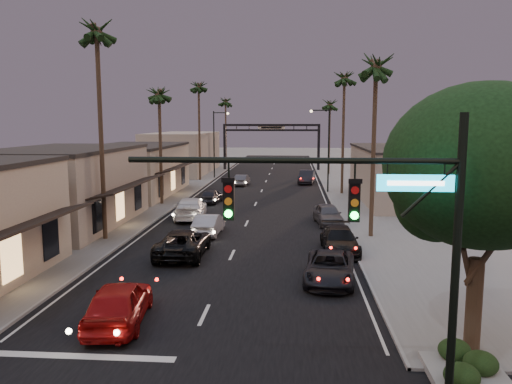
% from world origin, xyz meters
% --- Properties ---
extents(ground, '(200.00, 200.00, 0.00)m').
position_xyz_m(ground, '(0.00, 40.00, 0.00)').
color(ground, slate).
rests_on(ground, ground).
extents(road, '(14.00, 120.00, 0.02)m').
position_xyz_m(road, '(0.00, 45.00, 0.00)').
color(road, black).
rests_on(road, ground).
extents(sidewalk_left, '(5.00, 92.00, 0.12)m').
position_xyz_m(sidewalk_left, '(-9.50, 52.00, 0.06)').
color(sidewalk_left, slate).
rests_on(sidewalk_left, ground).
extents(sidewalk_right, '(5.00, 92.00, 0.12)m').
position_xyz_m(sidewalk_right, '(9.50, 52.00, 0.06)').
color(sidewalk_right, slate).
rests_on(sidewalk_right, ground).
extents(storefront_mid, '(8.00, 14.00, 5.50)m').
position_xyz_m(storefront_mid, '(-13.00, 26.00, 2.75)').
color(storefront_mid, gray).
rests_on(storefront_mid, ground).
extents(storefront_far, '(8.00, 16.00, 5.00)m').
position_xyz_m(storefront_far, '(-13.00, 42.00, 2.50)').
color(storefront_far, tan).
rests_on(storefront_far, ground).
extents(storefront_dist, '(8.00, 20.00, 6.00)m').
position_xyz_m(storefront_dist, '(-13.00, 65.00, 3.00)').
color(storefront_dist, gray).
rests_on(storefront_dist, ground).
extents(building_right, '(8.00, 18.00, 5.00)m').
position_xyz_m(building_right, '(14.00, 40.00, 2.50)').
color(building_right, gray).
rests_on(building_right, ground).
extents(traffic_signal, '(8.51, 0.22, 7.80)m').
position_xyz_m(traffic_signal, '(5.69, 4.00, 5.08)').
color(traffic_signal, black).
rests_on(traffic_signal, ground).
extents(corner_tree, '(6.20, 6.20, 8.80)m').
position_xyz_m(corner_tree, '(9.48, 7.45, 5.98)').
color(corner_tree, '#38281C').
rests_on(corner_tree, ground).
extents(planter, '(2.20, 2.60, 0.24)m').
position_xyz_m(planter, '(8.60, 5.50, 0.00)').
color(planter, gray).
rests_on(planter, ground).
extents(arch, '(15.20, 0.40, 7.27)m').
position_xyz_m(arch, '(0.00, 70.00, 5.53)').
color(arch, black).
rests_on(arch, ground).
extents(streetlight_right, '(2.13, 0.30, 9.00)m').
position_xyz_m(streetlight_right, '(6.92, 45.00, 5.33)').
color(streetlight_right, black).
rests_on(streetlight_right, ground).
extents(streetlight_left, '(2.13, 0.30, 9.00)m').
position_xyz_m(streetlight_left, '(-6.92, 58.00, 5.33)').
color(streetlight_left, black).
rests_on(streetlight_left, ground).
extents(palm_lb, '(3.20, 3.20, 15.20)m').
position_xyz_m(palm_lb, '(-8.60, 22.00, 13.39)').
color(palm_lb, '#38281C').
rests_on(palm_lb, ground).
extents(palm_lc, '(3.20, 3.20, 12.20)m').
position_xyz_m(palm_lc, '(-8.60, 36.00, 10.47)').
color(palm_lc, '#38281C').
rests_on(palm_lc, ground).
extents(palm_ld, '(3.20, 3.20, 14.20)m').
position_xyz_m(palm_ld, '(-8.60, 55.00, 12.42)').
color(palm_ld, '#38281C').
rests_on(palm_ld, ground).
extents(palm_ra, '(3.20, 3.20, 13.20)m').
position_xyz_m(palm_ra, '(8.60, 24.00, 11.44)').
color(palm_ra, '#38281C').
rests_on(palm_ra, ground).
extents(palm_rb, '(3.20, 3.20, 14.20)m').
position_xyz_m(palm_rb, '(8.60, 44.00, 12.42)').
color(palm_rb, '#38281C').
rests_on(palm_rb, ground).
extents(palm_rc, '(3.20, 3.20, 12.20)m').
position_xyz_m(palm_rc, '(8.60, 64.00, 10.47)').
color(palm_rc, '#38281C').
rests_on(palm_rc, ground).
extents(palm_far, '(3.20, 3.20, 13.20)m').
position_xyz_m(palm_far, '(-8.30, 78.00, 11.44)').
color(palm_far, '#38281C').
rests_on(palm_far, ground).
extents(oncoming_red, '(2.54, 5.08, 1.66)m').
position_xyz_m(oncoming_red, '(-3.04, 8.92, 0.83)').
color(oncoming_red, '#940B0A').
rests_on(oncoming_red, ground).
extents(oncoming_pickup, '(2.63, 5.57, 1.54)m').
position_xyz_m(oncoming_pickup, '(-2.73, 18.61, 0.77)').
color(oncoming_pickup, black).
rests_on(oncoming_pickup, ground).
extents(oncoming_silver, '(1.64, 4.39, 1.43)m').
position_xyz_m(oncoming_silver, '(-2.20, 24.11, 0.72)').
color(oncoming_silver, '#9E9EA3').
rests_on(oncoming_silver, ground).
extents(oncoming_white, '(2.99, 5.96, 1.66)m').
position_xyz_m(oncoming_white, '(-4.59, 29.61, 0.83)').
color(oncoming_white, silver).
rests_on(oncoming_white, ground).
extents(oncoming_dgrey, '(2.04, 4.11, 1.35)m').
position_xyz_m(oncoming_dgrey, '(-4.19, 37.31, 0.67)').
color(oncoming_dgrey, black).
rests_on(oncoming_dgrey, ground).
extents(oncoming_grey_far, '(1.66, 4.09, 1.32)m').
position_xyz_m(oncoming_grey_far, '(-2.66, 50.52, 0.66)').
color(oncoming_grey_far, '#45454A').
rests_on(oncoming_grey_far, ground).
extents(curbside_near, '(2.79, 5.18, 1.38)m').
position_xyz_m(curbside_near, '(5.23, 14.57, 0.69)').
color(curbside_near, black).
rests_on(curbside_near, ground).
extents(curbside_black, '(2.16, 5.05, 1.45)m').
position_xyz_m(curbside_black, '(6.20, 20.07, 0.73)').
color(curbside_black, black).
rests_on(curbside_black, ground).
extents(curbside_grey, '(2.34, 4.62, 1.51)m').
position_xyz_m(curbside_grey, '(6.07, 28.18, 0.75)').
color(curbside_grey, '#45464A').
rests_on(curbside_grey, ground).
extents(curbside_far, '(2.30, 5.16, 1.65)m').
position_xyz_m(curbside_far, '(5.12, 52.94, 0.82)').
color(curbside_far, black).
rests_on(curbside_far, ground).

